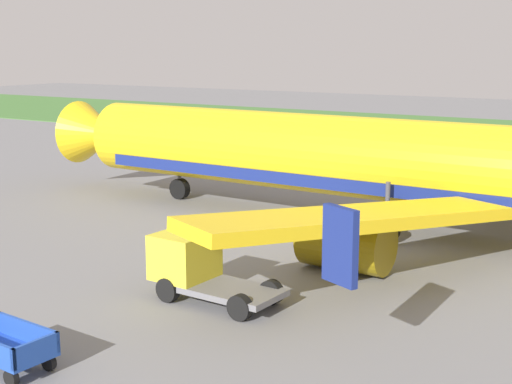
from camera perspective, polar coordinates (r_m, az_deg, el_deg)
airplane at (r=33.29m, az=9.48°, el=2.38°), size 37.59×30.28×11.34m
baggage_cart_third_in_row at (r=20.11m, az=-18.87°, el=-11.30°), size 3.59×1.57×1.07m
service_truck_beside_carts at (r=24.10m, az=-4.67°, el=-5.68°), size 4.46×2.19×2.10m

